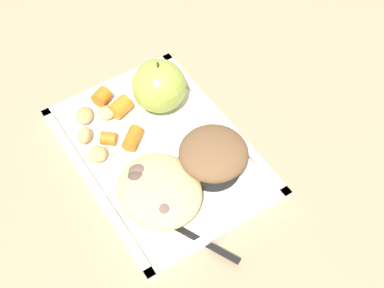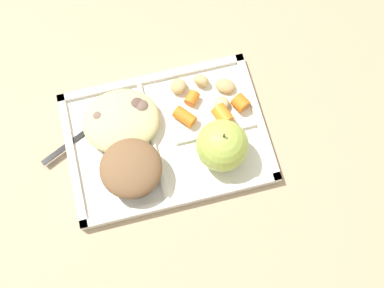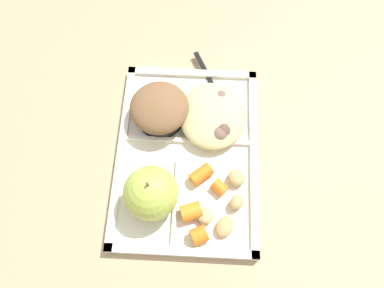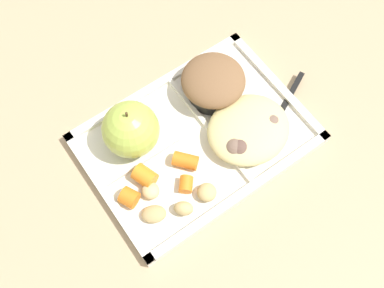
% 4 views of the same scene
% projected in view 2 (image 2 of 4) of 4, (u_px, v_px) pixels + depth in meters
% --- Properties ---
extents(ground, '(6.00, 6.00, 0.00)m').
position_uv_depth(ground, '(167.00, 140.00, 0.86)').
color(ground, tan).
extents(lunch_tray, '(0.34, 0.24, 0.02)m').
position_uv_depth(lunch_tray, '(167.00, 138.00, 0.86)').
color(lunch_tray, silver).
rests_on(lunch_tray, ground).
extents(green_apple, '(0.09, 0.09, 0.09)m').
position_uv_depth(green_apple, '(222.00, 146.00, 0.80)').
color(green_apple, '#A8C14C').
rests_on(green_apple, lunch_tray).
extents(bran_muffin, '(0.10, 0.10, 0.06)m').
position_uv_depth(bran_muffin, '(131.00, 169.00, 0.80)').
color(bran_muffin, black).
rests_on(bran_muffin, lunch_tray).
extents(carrot_slice_near_corner, '(0.03, 0.03, 0.02)m').
position_uv_depth(carrot_slice_near_corner, '(192.00, 98.00, 0.86)').
color(carrot_slice_near_corner, orange).
rests_on(carrot_slice_near_corner, lunch_tray).
extents(carrot_slice_back, '(0.04, 0.04, 0.02)m').
position_uv_depth(carrot_slice_back, '(185.00, 117.00, 0.85)').
color(carrot_slice_back, orange).
rests_on(carrot_slice_back, lunch_tray).
extents(carrot_slice_tilted, '(0.03, 0.03, 0.03)m').
position_uv_depth(carrot_slice_tilted, '(241.00, 103.00, 0.86)').
color(carrot_slice_tilted, orange).
rests_on(carrot_slice_tilted, lunch_tray).
extents(carrot_slice_center, '(0.04, 0.04, 0.03)m').
position_uv_depth(carrot_slice_center, '(223.00, 115.00, 0.85)').
color(carrot_slice_center, orange).
rests_on(carrot_slice_center, lunch_tray).
extents(potato_chunk_corner, '(0.03, 0.03, 0.02)m').
position_uv_depth(potato_chunk_corner, '(201.00, 81.00, 0.87)').
color(potato_chunk_corner, tan).
rests_on(potato_chunk_corner, lunch_tray).
extents(potato_chunk_browned, '(0.03, 0.03, 0.02)m').
position_uv_depth(potato_chunk_browned, '(178.00, 86.00, 0.87)').
color(potato_chunk_browned, tan).
rests_on(potato_chunk_browned, lunch_tray).
extents(potato_chunk_large, '(0.03, 0.03, 0.02)m').
position_uv_depth(potato_chunk_large, '(222.00, 103.00, 0.86)').
color(potato_chunk_large, tan).
rests_on(potato_chunk_large, lunch_tray).
extents(potato_chunk_wedge, '(0.04, 0.04, 0.02)m').
position_uv_depth(potato_chunk_wedge, '(225.00, 86.00, 0.87)').
color(potato_chunk_wedge, tan).
rests_on(potato_chunk_wedge, lunch_tray).
extents(egg_noodle_pile, '(0.13, 0.12, 0.04)m').
position_uv_depth(egg_noodle_pile, '(121.00, 121.00, 0.84)').
color(egg_noodle_pile, '#D6C684').
rests_on(egg_noodle_pile, lunch_tray).
extents(meatball_center, '(0.04, 0.04, 0.04)m').
position_uv_depth(meatball_center, '(141.00, 109.00, 0.85)').
color(meatball_center, '#755B4C').
rests_on(meatball_center, lunch_tray).
extents(meatball_back, '(0.03, 0.03, 0.03)m').
position_uv_depth(meatball_back, '(101.00, 119.00, 0.84)').
color(meatball_back, '#755B4C').
rests_on(meatball_back, lunch_tray).
extents(meatball_front, '(0.04, 0.04, 0.04)m').
position_uv_depth(meatball_front, '(137.00, 108.00, 0.85)').
color(meatball_front, brown).
rests_on(meatball_front, lunch_tray).
extents(meatball_side, '(0.03, 0.03, 0.03)m').
position_uv_depth(meatball_side, '(132.00, 120.00, 0.84)').
color(meatball_side, brown).
rests_on(meatball_side, lunch_tray).
extents(plastic_fork, '(0.16, 0.09, 0.00)m').
position_uv_depth(plastic_fork, '(88.00, 130.00, 0.86)').
color(plastic_fork, black).
rests_on(plastic_fork, lunch_tray).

